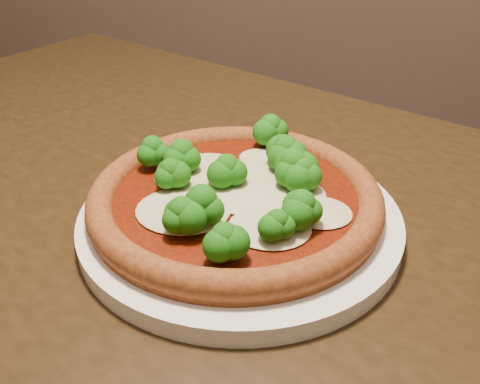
# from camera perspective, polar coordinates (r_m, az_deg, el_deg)

# --- Properties ---
(dining_table) EXTENTS (1.46, 1.20, 0.75)m
(dining_table) POSITION_cam_1_polar(r_m,az_deg,el_deg) (0.60, -3.30, -10.36)
(dining_table) COLOR black
(dining_table) RESTS_ON floor
(plate) EXTENTS (0.31, 0.31, 0.02)m
(plate) POSITION_cam_1_polar(r_m,az_deg,el_deg) (0.52, 0.00, -2.93)
(plate) COLOR white
(plate) RESTS_ON dining_table
(pizza) EXTENTS (0.28, 0.28, 0.06)m
(pizza) POSITION_cam_1_polar(r_m,az_deg,el_deg) (0.51, -0.39, -0.04)
(pizza) COLOR brown
(pizza) RESTS_ON plate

